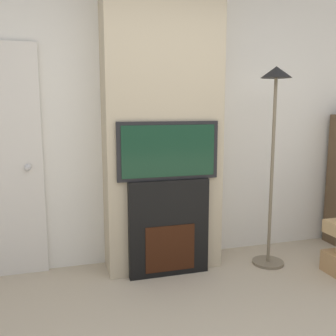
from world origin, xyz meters
TOP-DOWN VIEW (x-y plane):
  - wall_back at (0.00, 2.03)m, footprint 6.00×0.06m
  - chimney_breast at (0.00, 1.80)m, footprint 1.04×0.39m
  - fireplace at (0.00, 1.61)m, footprint 0.72×0.15m
  - television at (0.00, 1.61)m, footprint 0.89×0.07m
  - floor_lamp at (0.98, 1.54)m, footprint 0.30×0.30m

SIDE VIEW (x-z plane):
  - fireplace at x=0.00m, z-range 0.00..0.86m
  - television at x=0.00m, z-range 0.86..1.37m
  - floor_lamp at x=0.98m, z-range 0.40..2.24m
  - wall_back at x=0.00m, z-range 0.00..2.70m
  - chimney_breast at x=0.00m, z-range 0.00..2.70m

